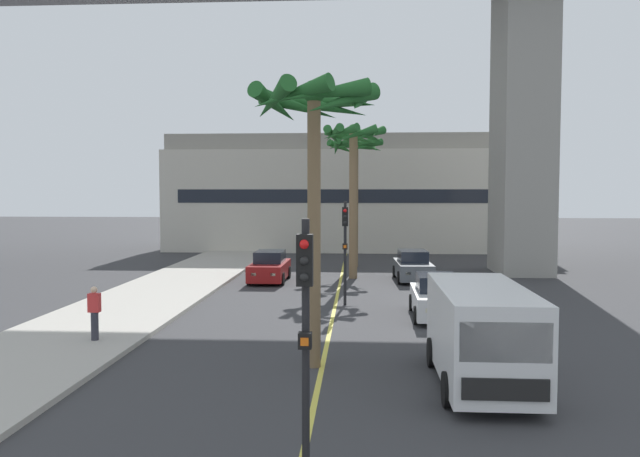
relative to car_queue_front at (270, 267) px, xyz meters
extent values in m
cube|color=#ADA89E|center=(-4.39, -14.45, -0.65)|extent=(4.80, 80.00, 0.15)
cube|color=#DBCC4C|center=(3.61, -6.45, -0.72)|extent=(0.14, 56.00, 0.01)
cube|color=gray|center=(13.66, 4.32, 7.56)|extent=(2.80, 4.40, 16.55)
cube|color=beige|center=(3.61, 18.79, 3.15)|extent=(28.09, 8.00, 7.74)
cube|color=#9C998D|center=(3.61, 18.79, 7.62)|extent=(27.53, 7.20, 1.20)
cube|color=black|center=(3.61, 14.77, 3.54)|extent=(25.28, 0.04, 1.00)
cube|color=maroon|center=(0.00, -0.03, -0.14)|extent=(1.74, 4.12, 0.80)
cube|color=black|center=(0.00, 0.12, 0.54)|extent=(1.41, 2.06, 0.60)
cube|color=#F2EDCC|center=(0.45, -2.05, -0.09)|extent=(0.24, 0.08, 0.14)
cube|color=#F2EDCC|center=(-0.49, -2.04, -0.09)|extent=(0.24, 0.08, 0.14)
cylinder|color=black|center=(0.80, -1.31, -0.40)|extent=(0.23, 0.64, 0.64)
cylinder|color=black|center=(-0.82, -1.30, -0.40)|extent=(0.23, 0.64, 0.64)
cylinder|color=black|center=(0.82, 1.23, -0.40)|extent=(0.23, 0.64, 0.64)
cylinder|color=black|center=(-0.80, 1.25, -0.40)|extent=(0.23, 0.64, 0.64)
cube|color=#4C5156|center=(7.35, 0.76, -0.14)|extent=(1.85, 4.16, 0.80)
cube|color=black|center=(7.34, 0.91, 0.54)|extent=(1.47, 2.10, 0.60)
cube|color=#F2EDCC|center=(7.89, -1.23, -0.09)|extent=(0.24, 0.09, 0.14)
cube|color=#F2EDCC|center=(6.95, -1.26, -0.09)|extent=(0.24, 0.09, 0.14)
cylinder|color=black|center=(8.20, -0.48, -0.40)|extent=(0.24, 0.65, 0.64)
cylinder|color=black|center=(6.59, -0.53, -0.40)|extent=(0.24, 0.65, 0.64)
cylinder|color=black|center=(8.11, 2.06, -0.40)|extent=(0.24, 0.65, 0.64)
cylinder|color=black|center=(6.49, 2.01, -0.40)|extent=(0.24, 0.65, 0.64)
cube|color=white|center=(7.41, -8.77, -0.14)|extent=(1.77, 4.13, 0.80)
cube|color=black|center=(7.41, -8.62, 0.54)|extent=(1.43, 2.07, 0.60)
cube|color=#F2EDCC|center=(7.84, -10.79, -0.09)|extent=(0.24, 0.08, 0.14)
cube|color=#F2EDCC|center=(6.91, -10.78, -0.09)|extent=(0.24, 0.08, 0.14)
cylinder|color=black|center=(8.20, -10.06, -0.40)|extent=(0.23, 0.64, 0.64)
cylinder|color=black|center=(6.58, -10.03, -0.40)|extent=(0.23, 0.64, 0.64)
cylinder|color=black|center=(8.24, -7.52, -0.40)|extent=(0.23, 0.64, 0.64)
cylinder|color=black|center=(6.63, -7.49, -0.40)|extent=(0.23, 0.64, 0.64)
cube|color=white|center=(7.45, -16.90, 0.59)|extent=(2.03, 5.21, 2.10)
cube|color=black|center=(7.44, -19.46, 0.94)|extent=(1.80, 0.09, 0.80)
cube|color=black|center=(7.44, -19.52, 0.01)|extent=(1.70, 0.07, 0.44)
cylinder|color=black|center=(8.39, -18.47, -0.34)|extent=(0.26, 0.76, 0.76)
cylinder|color=black|center=(6.49, -18.46, -0.34)|extent=(0.26, 0.76, 0.76)
cylinder|color=black|center=(8.41, -15.35, -0.34)|extent=(0.26, 0.76, 0.76)
cylinder|color=black|center=(6.51, -15.34, -0.34)|extent=(0.26, 0.76, 0.76)
cylinder|color=black|center=(3.78, -22.54, 1.38)|extent=(0.12, 0.12, 4.20)
cube|color=black|center=(3.78, -22.68, 2.88)|extent=(0.24, 0.20, 0.76)
sphere|color=red|center=(3.78, -22.78, 3.12)|extent=(0.14, 0.14, 0.14)
sphere|color=black|center=(3.78, -22.78, 2.88)|extent=(0.14, 0.14, 0.14)
sphere|color=black|center=(3.78, -22.78, 2.64)|extent=(0.14, 0.14, 0.14)
cube|color=black|center=(3.78, -22.66, 1.68)|extent=(0.20, 0.16, 0.24)
cube|color=orange|center=(3.78, -22.74, 1.68)|extent=(0.12, 0.03, 0.12)
cylinder|color=black|center=(4.00, -6.47, 1.38)|extent=(0.12, 0.12, 4.20)
cube|color=black|center=(4.00, -6.61, 2.88)|extent=(0.24, 0.20, 0.76)
sphere|color=red|center=(4.00, -6.71, 3.12)|extent=(0.14, 0.14, 0.14)
sphere|color=black|center=(4.00, -6.71, 2.88)|extent=(0.14, 0.14, 0.14)
sphere|color=black|center=(4.00, -6.71, 2.64)|extent=(0.14, 0.14, 0.14)
cube|color=black|center=(4.00, -6.59, 1.68)|extent=(0.20, 0.16, 0.24)
cube|color=orange|center=(4.00, -6.67, 1.68)|extent=(0.12, 0.03, 0.12)
cylinder|color=brown|center=(4.25, 1.46, 3.12)|extent=(0.44, 0.44, 7.68)
sphere|color=#236028|center=(4.25, 1.46, 7.11)|extent=(0.60, 0.60, 0.60)
cone|color=#236028|center=(5.36, 1.39, 6.90)|extent=(0.58, 2.30, 0.83)
cone|color=#236028|center=(5.16, 2.11, 6.77)|extent=(1.67, 2.10, 1.06)
cone|color=#236028|center=(4.55, 2.54, 6.74)|extent=(2.29, 1.02, 1.12)
cone|color=#236028|center=(3.75, 2.46, 6.78)|extent=(2.22, 1.41, 1.04)
cone|color=#236028|center=(3.16, 1.72, 6.80)|extent=(0.96, 2.31, 1.02)
cone|color=#236028|center=(3.20, 1.07, 6.87)|extent=(1.21, 2.28, 0.88)
cone|color=#236028|center=(3.59, 0.56, 6.87)|extent=(2.10, 1.69, 0.90)
cone|color=#236028|center=(4.38, 0.36, 6.75)|extent=(2.30, 0.70, 1.09)
cone|color=#236028|center=(5.10, 0.74, 6.81)|extent=(1.80, 2.02, 1.00)
cylinder|color=brown|center=(3.40, -15.55, 2.78)|extent=(0.34, 0.34, 7.01)
sphere|color=#236028|center=(3.40, -15.55, 6.44)|extent=(0.60, 0.60, 0.60)
cone|color=#236028|center=(4.51, -15.61, 6.14)|extent=(0.57, 2.29, 1.00)
cone|color=#236028|center=(4.19, -14.76, 6.26)|extent=(1.91, 1.92, 0.78)
cone|color=#236028|center=(3.73, -14.48, 6.17)|extent=(2.30, 1.09, 0.95)
cone|color=#236028|center=(2.93, -14.54, 6.18)|extent=(2.25, 1.35, 0.93)
cone|color=#236028|center=(2.36, -15.14, 6.14)|extent=(1.23, 2.27, 1.00)
cone|color=#236028|center=(2.41, -16.06, 6.14)|extent=(1.44, 2.21, 1.00)
cone|color=#236028|center=(2.91, -16.55, 6.21)|extent=(2.24, 1.39, 0.87)
cone|color=#236028|center=(3.74, -16.61, 6.24)|extent=(2.30, 1.12, 0.82)
cone|color=#236028|center=(4.15, -16.37, 6.08)|extent=(1.97, 1.84, 1.10)
cylinder|color=brown|center=(4.29, 6.74, 3.01)|extent=(0.42, 0.42, 7.46)
sphere|color=#236028|center=(4.29, 6.74, 6.89)|extent=(0.60, 0.60, 0.60)
cone|color=#236028|center=(5.42, 6.91, 6.58)|extent=(0.78, 2.36, 1.01)
cone|color=#236028|center=(5.17, 7.47, 6.61)|extent=(1.82, 2.06, 0.96)
cone|color=#236028|center=(4.27, 7.88, 6.68)|extent=(2.33, 0.47, 0.84)
cone|color=#236028|center=(3.53, 7.59, 6.56)|extent=(2.01, 1.88, 1.04)
cone|color=#236028|center=(3.16, 6.61, 6.53)|extent=(0.72, 2.34, 1.10)
cone|color=#236028|center=(3.37, 6.07, 6.68)|extent=(1.73, 2.13, 0.83)
cone|color=#236028|center=(4.41, 5.61, 6.68)|extent=(2.35, 0.68, 0.84)
cone|color=#236028|center=(4.99, 5.84, 6.59)|extent=(2.10, 1.77, 1.01)
cylinder|color=#2D2D38|center=(-3.33, -13.61, -0.15)|extent=(0.22, 0.22, 0.85)
cube|color=red|center=(-3.33, -13.61, 0.56)|extent=(0.34, 0.22, 0.56)
sphere|color=beige|center=(-3.33, -13.61, 0.95)|extent=(0.20, 0.20, 0.20)
camera|label=1|loc=(4.57, -31.86, 3.89)|focal=35.47mm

